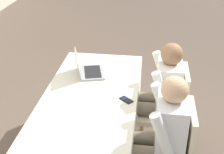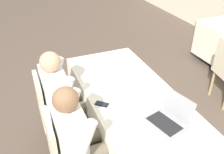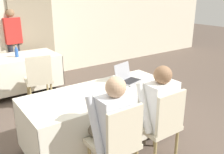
{
  "view_description": "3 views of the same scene",
  "coord_description": "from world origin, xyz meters",
  "px_view_note": "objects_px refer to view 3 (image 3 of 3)",
  "views": [
    {
      "loc": [
        -2.26,
        -0.52,
        2.23
      ],
      "look_at": [
        0.0,
        -0.21,
        0.98
      ],
      "focal_mm": 50.0,
      "sensor_mm": 36.0,
      "label": 1
    },
    {
      "loc": [
        1.79,
        -0.94,
        2.18
      ],
      "look_at": [
        0.0,
        -0.21,
        0.98
      ],
      "focal_mm": 40.0,
      "sensor_mm": 36.0,
      "label": 2
    },
    {
      "loc": [
        -1.58,
        -2.44,
        1.92
      ],
      "look_at": [
        0.0,
        -0.21,
        0.98
      ],
      "focal_mm": 40.0,
      "sensor_mm": 36.0,
      "label": 3
    }
  ],
  "objects_px": {
    "cell_phone": "(121,99)",
    "chair_far_spare": "(39,78)",
    "chair_near_left": "(117,141)",
    "person_red_shirt": "(13,40)",
    "laptop": "(128,78)",
    "water_bottle": "(16,52)",
    "chair_near_right": "(161,123)",
    "person_white_shirt": "(155,107)",
    "person_checkered_shirt": "(111,123)"
  },
  "relations": [
    {
      "from": "cell_phone",
      "to": "chair_far_spare",
      "type": "distance_m",
      "value": 1.97
    },
    {
      "from": "chair_near_left",
      "to": "chair_far_spare",
      "type": "relative_size",
      "value": 1.0
    },
    {
      "from": "person_red_shirt",
      "to": "laptop",
      "type": "bearing_deg",
      "value": -81.27
    },
    {
      "from": "chair_far_spare",
      "to": "person_red_shirt",
      "type": "height_order",
      "value": "person_red_shirt"
    },
    {
      "from": "water_bottle",
      "to": "chair_near_right",
      "type": "height_order",
      "value": "water_bottle"
    },
    {
      "from": "laptop",
      "to": "chair_near_left",
      "type": "distance_m",
      "value": 1.18
    },
    {
      "from": "laptop",
      "to": "chair_near_right",
      "type": "distance_m",
      "value": 0.89
    },
    {
      "from": "water_bottle",
      "to": "person_white_shirt",
      "type": "bearing_deg",
      "value": -77.34
    },
    {
      "from": "chair_near_right",
      "to": "cell_phone",
      "type": "bearing_deg",
      "value": -56.41
    },
    {
      "from": "laptop",
      "to": "chair_near_right",
      "type": "bearing_deg",
      "value": -117.17
    },
    {
      "from": "chair_near_left",
      "to": "chair_far_spare",
      "type": "xyz_separation_m",
      "value": [
        0.05,
        2.33,
        0.0
      ]
    },
    {
      "from": "laptop",
      "to": "person_red_shirt",
      "type": "bearing_deg",
      "value": 88.11
    },
    {
      "from": "cell_phone",
      "to": "person_red_shirt",
      "type": "height_order",
      "value": "person_red_shirt"
    },
    {
      "from": "chair_far_spare",
      "to": "person_white_shirt",
      "type": "xyz_separation_m",
      "value": [
        0.57,
        -2.23,
        0.16
      ]
    },
    {
      "from": "chair_near_left",
      "to": "person_white_shirt",
      "type": "distance_m",
      "value": 0.65
    },
    {
      "from": "person_checkered_shirt",
      "to": "chair_near_left",
      "type": "bearing_deg",
      "value": 90.0
    },
    {
      "from": "person_white_shirt",
      "to": "person_red_shirt",
      "type": "height_order",
      "value": "person_red_shirt"
    },
    {
      "from": "water_bottle",
      "to": "person_checkered_shirt",
      "type": "height_order",
      "value": "person_checkered_shirt"
    },
    {
      "from": "person_white_shirt",
      "to": "laptop",
      "type": "bearing_deg",
      "value": -104.11
    },
    {
      "from": "person_checkered_shirt",
      "to": "person_red_shirt",
      "type": "bearing_deg",
      "value": -91.48
    },
    {
      "from": "chair_near_left",
      "to": "water_bottle",
      "type": "bearing_deg",
      "value": -88.88
    },
    {
      "from": "chair_near_left",
      "to": "chair_near_right",
      "type": "relative_size",
      "value": 1.0
    },
    {
      "from": "cell_phone",
      "to": "person_red_shirt",
      "type": "xyz_separation_m",
      "value": [
        -0.26,
        3.51,
        0.18
      ]
    },
    {
      "from": "laptop",
      "to": "chair_near_right",
      "type": "xyz_separation_m",
      "value": [
        -0.18,
        -0.83,
        -0.26
      ]
    },
    {
      "from": "laptop",
      "to": "person_checkered_shirt",
      "type": "height_order",
      "value": "person_checkered_shirt"
    },
    {
      "from": "chair_far_spare",
      "to": "person_red_shirt",
      "type": "relative_size",
      "value": 0.58
    },
    {
      "from": "person_checkered_shirt",
      "to": "person_white_shirt",
      "type": "xyz_separation_m",
      "value": [
        0.62,
        0.0,
        0.0
      ]
    },
    {
      "from": "person_red_shirt",
      "to": "chair_far_spare",
      "type": "bearing_deg",
      "value": -95.83
    },
    {
      "from": "water_bottle",
      "to": "chair_near_left",
      "type": "bearing_deg",
      "value": -88.88
    },
    {
      "from": "person_white_shirt",
      "to": "person_red_shirt",
      "type": "bearing_deg",
      "value": -82.2
    },
    {
      "from": "water_bottle",
      "to": "person_red_shirt",
      "type": "bearing_deg",
      "value": 78.3
    },
    {
      "from": "laptop",
      "to": "chair_near_right",
      "type": "height_order",
      "value": "laptop"
    },
    {
      "from": "cell_phone",
      "to": "chair_near_left",
      "type": "distance_m",
      "value": 0.58
    },
    {
      "from": "chair_near_left",
      "to": "person_red_shirt",
      "type": "relative_size",
      "value": 0.58
    },
    {
      "from": "person_checkered_shirt",
      "to": "water_bottle",
      "type": "bearing_deg",
      "value": -88.84
    },
    {
      "from": "chair_near_right",
      "to": "person_red_shirt",
      "type": "distance_m",
      "value": 3.97
    },
    {
      "from": "water_bottle",
      "to": "chair_near_left",
      "type": "distance_m",
      "value": 3.16
    },
    {
      "from": "chair_far_spare",
      "to": "person_checkered_shirt",
      "type": "height_order",
      "value": "person_checkered_shirt"
    },
    {
      "from": "laptop",
      "to": "person_red_shirt",
      "type": "height_order",
      "value": "person_red_shirt"
    },
    {
      "from": "water_bottle",
      "to": "chair_near_left",
      "type": "height_order",
      "value": "water_bottle"
    },
    {
      "from": "chair_near_right",
      "to": "person_checkered_shirt",
      "type": "height_order",
      "value": "person_checkered_shirt"
    },
    {
      "from": "cell_phone",
      "to": "person_white_shirt",
      "type": "bearing_deg",
      "value": -5.62
    },
    {
      "from": "cell_phone",
      "to": "chair_far_spare",
      "type": "height_order",
      "value": "chair_far_spare"
    },
    {
      "from": "chair_far_spare",
      "to": "cell_phone",
      "type": "bearing_deg",
      "value": 109.0
    },
    {
      "from": "chair_far_spare",
      "to": "person_checkered_shirt",
      "type": "xyz_separation_m",
      "value": [
        -0.05,
        -2.23,
        0.16
      ]
    },
    {
      "from": "person_checkered_shirt",
      "to": "person_white_shirt",
      "type": "relative_size",
      "value": 1.0
    },
    {
      "from": "chair_near_right",
      "to": "person_red_shirt",
      "type": "height_order",
      "value": "person_red_shirt"
    },
    {
      "from": "water_bottle",
      "to": "person_red_shirt",
      "type": "relative_size",
      "value": 0.14
    },
    {
      "from": "chair_near_right",
      "to": "person_checkered_shirt",
      "type": "bearing_deg",
      "value": -9.52
    },
    {
      "from": "laptop",
      "to": "cell_phone",
      "type": "bearing_deg",
      "value": -150.96
    }
  ]
}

